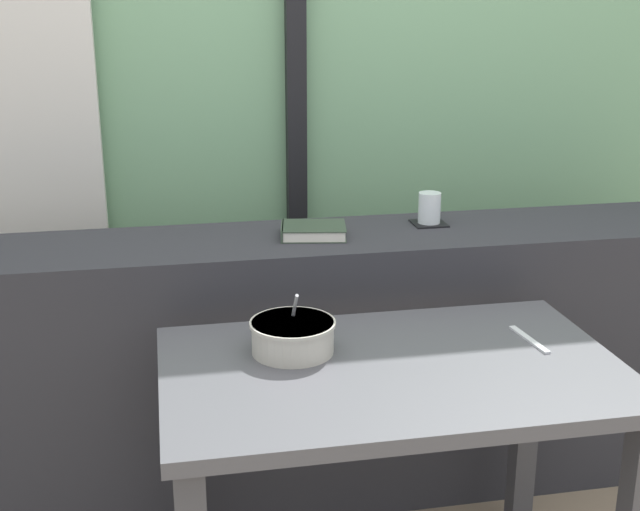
{
  "coord_description": "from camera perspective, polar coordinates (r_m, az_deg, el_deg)",
  "views": [
    {
      "loc": [
        -0.53,
        -1.75,
        1.5
      ],
      "look_at": [
        -0.1,
        0.43,
        0.81
      ],
      "focal_mm": 46.92,
      "sensor_mm": 36.0,
      "label": 1
    }
  ],
  "objects": [
    {
      "name": "window_divider_post",
      "position": [
        3.02,
        -1.67,
        13.51
      ],
      "size": [
        0.07,
        0.05,
        2.6
      ],
      "primitive_type": "cube",
      "color": "black",
      "rests_on": "ground"
    },
    {
      "name": "dark_console_ledge",
      "position": [
        2.6,
        1.62,
        -7.37
      ],
      "size": [
        2.8,
        0.4,
        0.83
      ],
      "primitive_type": "cube",
      "color": "#2D2D33",
      "rests_on": "ground"
    },
    {
      "name": "fork_utensil",
      "position": [
        2.11,
        14.09,
        -5.59
      ],
      "size": [
        0.03,
        0.17,
        0.01
      ],
      "primitive_type": "cube",
      "rotation": [
        0.0,
        0.0,
        0.1
      ],
      "color": "silver",
      "rests_on": "breakfast_table"
    },
    {
      "name": "outdoor_backdrop",
      "position": [
        3.08,
        -1.33,
        15.46
      ],
      "size": [
        4.8,
        0.08,
        2.8
      ],
      "primitive_type": "cube",
      "color": "#7AAD7F",
      "rests_on": "ground"
    },
    {
      "name": "breakfast_table",
      "position": [
        1.98,
        4.88,
        -10.48
      ],
      "size": [
        1.05,
        0.66,
        0.7
      ],
      "color": "#414145",
      "rests_on": "ground"
    },
    {
      "name": "closed_book",
      "position": [
        2.42,
        -0.5,
        1.7
      ],
      "size": [
        0.21,
        0.18,
        0.03
      ],
      "color": "#334233",
      "rests_on": "dark_console_ledge"
    },
    {
      "name": "soup_bowl",
      "position": [
        1.97,
        -1.87,
        -5.57
      ],
      "size": [
        0.2,
        0.2,
        0.15
      ],
      "color": "#BCB7A8",
      "rests_on": "breakfast_table"
    },
    {
      "name": "curtain_left_panel",
      "position": [
        2.99,
        -20.5,
        11.45
      ],
      "size": [
        0.56,
        0.06,
        2.5
      ],
      "primitive_type": "cube",
      "color": "silver",
      "rests_on": "ground"
    },
    {
      "name": "coaster_square",
      "position": [
        2.58,
        7.43,
        2.19
      ],
      "size": [
        0.1,
        0.1,
        0.0
      ],
      "primitive_type": "cube",
      "color": "black",
      "rests_on": "dark_console_ledge"
    },
    {
      "name": "juice_glass",
      "position": [
        2.57,
        7.47,
        3.17
      ],
      "size": [
        0.07,
        0.07,
        0.09
      ],
      "color": "white",
      "rests_on": "coaster_square"
    }
  ]
}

